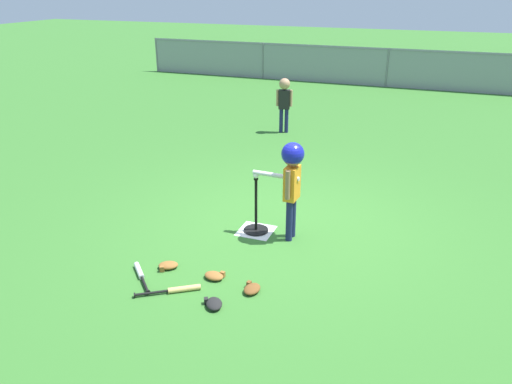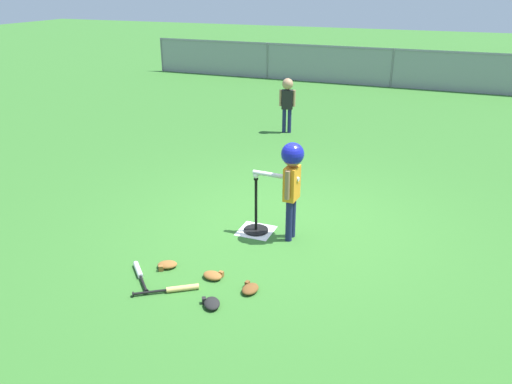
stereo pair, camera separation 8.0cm
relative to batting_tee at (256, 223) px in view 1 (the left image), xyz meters
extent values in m
plane|color=#336B28|center=(0.30, 0.32, -0.12)|extent=(60.00, 60.00, 0.00)
cube|color=white|center=(0.00, 0.00, -0.12)|extent=(0.44, 0.44, 0.01)
cylinder|color=black|center=(0.00, 0.00, -0.11)|extent=(0.32, 0.32, 0.03)
cylinder|color=black|center=(0.00, 0.00, 0.26)|extent=(0.04, 0.04, 0.71)
cylinder|color=black|center=(0.00, 0.00, 0.60)|extent=(0.06, 0.06, 0.02)
sphere|color=white|center=(0.00, 0.00, 0.65)|extent=(0.07, 0.07, 0.07)
cylinder|color=#191E4C|center=(0.47, -0.08, 0.15)|extent=(0.08, 0.08, 0.54)
cylinder|color=#191E4C|center=(0.48, 0.04, 0.15)|extent=(0.08, 0.08, 0.54)
cube|color=orange|center=(0.47, -0.02, 0.63)|extent=(0.16, 0.25, 0.42)
cylinder|color=#8C6647|center=(0.47, -0.17, 0.66)|extent=(0.06, 0.06, 0.36)
cylinder|color=#8C6647|center=(0.48, 0.13, 0.66)|extent=(0.06, 0.06, 0.36)
sphere|color=#8C6647|center=(0.47, -0.02, 0.97)|extent=(0.24, 0.24, 0.24)
sphere|color=#141999|center=(0.47, -0.02, 1.00)|extent=(0.28, 0.28, 0.28)
cylinder|color=silver|center=(0.26, -0.01, 0.69)|extent=(0.60, 0.09, 0.06)
cylinder|color=#191E4C|center=(-1.02, 4.52, 0.13)|extent=(0.08, 0.08, 0.51)
cylinder|color=#191E4C|center=(-1.13, 4.49, 0.13)|extent=(0.08, 0.08, 0.51)
cube|color=black|center=(-1.08, 4.50, 0.59)|extent=(0.25, 0.19, 0.40)
cylinder|color=tan|center=(-0.94, 4.54, 0.62)|extent=(0.06, 0.06, 0.34)
cylinder|color=tan|center=(-1.22, 4.47, 0.62)|extent=(0.06, 0.06, 0.34)
sphere|color=tan|center=(-1.08, 4.50, 0.91)|extent=(0.23, 0.23, 0.23)
cylinder|color=silver|center=(-0.86, -1.41, -0.09)|extent=(0.26, 0.26, 0.06)
cylinder|color=black|center=(-0.64, -1.63, -0.09)|extent=(0.23, 0.24, 0.03)
cylinder|color=black|center=(-0.54, -1.74, -0.09)|extent=(0.05, 0.05, 0.05)
cylinder|color=#DBB266|center=(-0.21, -1.55, -0.09)|extent=(0.31, 0.24, 0.06)
cylinder|color=black|center=(-0.50, -1.74, -0.09)|extent=(0.30, 0.21, 0.03)
cylinder|color=black|center=(-0.64, -1.83, -0.09)|extent=(0.04, 0.05, 0.05)
ellipsoid|color=brown|center=(-0.61, -1.20, -0.09)|extent=(0.27, 0.24, 0.07)
cube|color=brown|center=(-0.63, -1.30, -0.09)|extent=(0.06, 0.06, 0.06)
ellipsoid|color=black|center=(0.19, -1.68, -0.09)|extent=(0.25, 0.27, 0.07)
cube|color=black|center=(0.10, -1.67, -0.09)|extent=(0.06, 0.06, 0.06)
ellipsoid|color=brown|center=(-0.03, -1.22, -0.09)|extent=(0.24, 0.19, 0.07)
cube|color=brown|center=(0.05, -1.16, -0.09)|extent=(0.05, 0.05, 0.06)
ellipsoid|color=brown|center=(0.45, -1.31, -0.09)|extent=(0.18, 0.24, 0.07)
cube|color=brown|center=(0.39, -1.23, -0.09)|extent=(0.05, 0.05, 0.06)
cylinder|color=slate|center=(-7.70, 10.36, 0.45)|extent=(0.06, 0.06, 1.15)
cylinder|color=slate|center=(-3.70, 10.36, 0.45)|extent=(0.06, 0.06, 1.15)
cylinder|color=slate|center=(0.30, 10.36, 0.45)|extent=(0.06, 0.06, 1.15)
cube|color=gray|center=(0.30, 10.36, 0.97)|extent=(16.00, 0.03, 0.03)
cube|color=gray|center=(0.30, 10.36, 0.45)|extent=(16.00, 0.01, 1.15)
camera|label=1|loc=(2.06, -5.42, 2.88)|focal=35.19mm
camera|label=2|loc=(2.13, -5.40, 2.88)|focal=35.19mm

